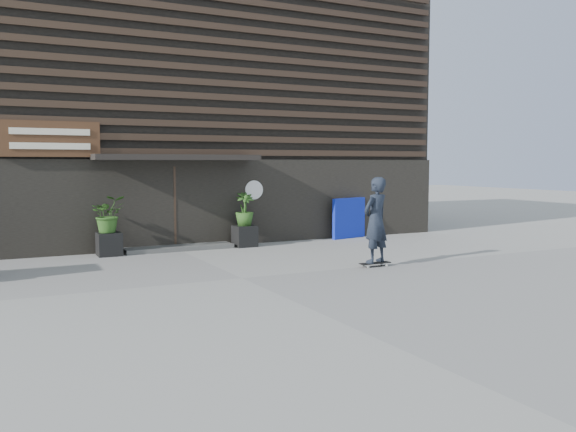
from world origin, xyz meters
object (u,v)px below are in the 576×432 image
planter_pot_left (109,244)px  skateboarder (376,220)px  planter_pot_right (245,236)px  blue_tarp (349,218)px

planter_pot_left → skateboarder: 6.91m
planter_pot_left → skateboarder: (5.19, -4.50, 0.78)m
planter_pot_right → blue_tarp: (3.73, 0.30, 0.34)m
planter_pot_left → skateboarder: size_ratio=0.29×
blue_tarp → skateboarder: 5.35m
planter_pot_right → skateboarder: size_ratio=0.29×
planter_pot_right → skateboarder: (1.39, -4.50, 0.78)m
planter_pot_right → blue_tarp: 3.75m
blue_tarp → skateboarder: bearing=-129.9°
planter_pot_left → blue_tarp: (7.53, 0.30, 0.34)m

